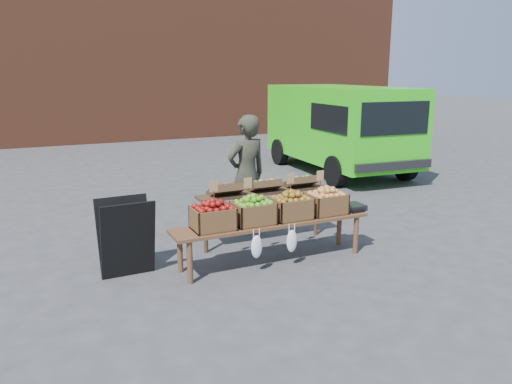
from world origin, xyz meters
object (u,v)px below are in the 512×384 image
back_table (264,209)px  delivery_van (339,130)px  crate_green_apples (326,204)px  chalkboard_sign (126,237)px  vendor (247,175)px  crate_red_apples (291,208)px  weighing_scale (351,207)px  crate_russet_pears (253,213)px  display_bench (272,242)px  crate_golden_apples (213,218)px

back_table → delivery_van: bearing=44.9°
crate_green_apples → chalkboard_sign: bearing=171.8°
vendor → crate_red_apples: 1.33m
crate_red_apples → weighing_scale: 0.98m
chalkboard_sign → crate_red_apples: size_ratio=1.97×
back_table → crate_russet_pears: 0.90m
chalkboard_sign → crate_green_apples: (2.64, -0.38, 0.22)m
chalkboard_sign → back_table: (2.05, 0.34, 0.03)m
crate_russet_pears → weighing_scale: (1.52, 0.00, -0.10)m
chalkboard_sign → crate_russet_pears: (1.54, -0.38, 0.22)m
vendor → back_table: bearing=80.1°
vendor → crate_russet_pears: 1.42m
vendor → crate_russet_pears: size_ratio=3.69×
weighing_scale → delivery_van: bearing=57.3°
crate_green_apples → weighing_scale: 0.44m
delivery_van → weighing_scale: bearing=-119.0°
display_bench → weighing_scale: size_ratio=7.94×
back_table → weighing_scale: bearing=-35.2°
delivery_van → crate_golden_apples: 7.07m
crate_red_apples → crate_green_apples: bearing=0.0°
back_table → crate_russet_pears: bearing=-125.0°
vendor → delivery_van: bearing=-149.7°
delivery_van → back_table: 5.82m
delivery_van → crate_green_apples: delivery_van is taller
vendor → crate_red_apples: size_ratio=3.69×
crate_golden_apples → crate_green_apples: size_ratio=1.00×
crate_green_apples → crate_red_apples: bearing=180.0°
delivery_van → chalkboard_sign: delivery_van is taller
crate_green_apples → weighing_scale: bearing=0.0°
back_table → display_bench: back_table is taller
vendor → display_bench: size_ratio=0.68×
crate_golden_apples → display_bench: bearing=0.0°
back_table → vendor: bearing=90.3°
display_bench → crate_red_apples: (0.28, 0.00, 0.42)m
vendor → crate_red_apples: bearing=81.9°
chalkboard_sign → vendor: bearing=22.8°
delivery_van → crate_golden_apples: size_ratio=9.47×
crate_golden_apples → crate_green_apples: 1.65m
delivery_van → crate_russet_pears: bearing=-130.1°
crate_red_apples → crate_green_apples: size_ratio=1.00×
chalkboard_sign → display_bench: (1.82, -0.38, -0.21)m
delivery_van → weighing_scale: delivery_van is taller
back_table → crate_green_apples: 0.95m
delivery_van → weighing_scale: size_ratio=13.92×
display_bench → crate_red_apples: size_ratio=5.40×
chalkboard_sign → display_bench: chalkboard_sign is taller
chalkboard_sign → back_table: bearing=7.8°
chalkboard_sign → display_bench: size_ratio=0.36×
back_table → crate_red_apples: (0.05, -0.72, 0.19)m
back_table → crate_green_apples: size_ratio=4.20×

